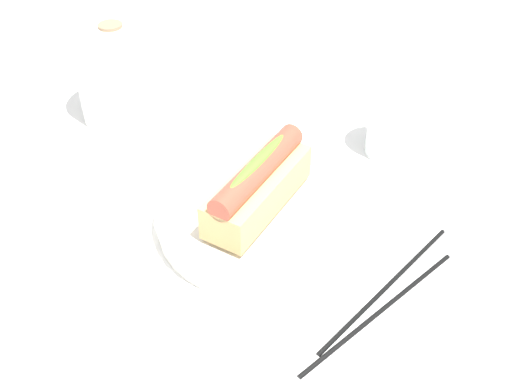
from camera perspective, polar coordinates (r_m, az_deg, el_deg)
ground_plane at (r=0.68m, az=-0.65°, el=-2.58°), size 2.40×2.40×0.00m
serving_bowl at (r=0.66m, az=0.00°, el=-2.23°), size 0.23×0.23×0.03m
hotdog_front at (r=0.64m, az=0.00°, el=0.54°), size 0.16×0.08×0.06m
water_glass at (r=0.78m, az=12.97°, el=6.16°), size 0.07×0.07×0.09m
paper_towel_roll at (r=0.84m, az=-12.84°, el=10.85°), size 0.11×0.11×0.13m
napkin_box at (r=0.62m, az=-20.93°, el=-1.74°), size 0.11×0.06×0.15m
chopstick_near at (r=0.62m, az=12.19°, el=-8.60°), size 0.22×0.01×0.01m
chopstick_far at (r=0.60m, az=11.63°, el=-10.79°), size 0.22×0.03×0.01m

